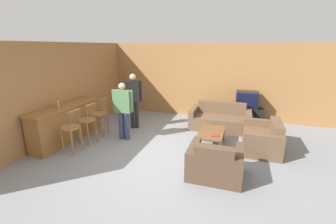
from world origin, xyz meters
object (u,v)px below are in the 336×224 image
at_px(coffee_table, 211,134).
at_px(book_on_table, 215,136).
at_px(person_by_window, 134,98).
at_px(couch_far, 220,120).
at_px(bar_chair_mid, 87,122).
at_px(armchair_near, 215,163).
at_px(person_by_counter, 123,108).
at_px(bar_chair_far, 101,116).
at_px(bar_chair_near, 71,130).
at_px(tv_unit, 245,115).
at_px(tv, 247,100).
at_px(bottle, 58,104).
at_px(loveseat_right, 263,139).

height_order(coffee_table, book_on_table, book_on_table).
bearing_deg(person_by_window, couch_far, 17.08).
distance_m(bar_chair_mid, person_by_window, 1.62).
bearing_deg(coffee_table, book_on_table, -65.25).
xyz_separation_m(armchair_near, coffee_table, (-0.27, 1.40, 0.06)).
height_order(armchair_near, person_by_counter, person_by_counter).
height_order(bar_chair_far, couch_far, bar_chair_far).
xyz_separation_m(bar_chair_near, tv_unit, (3.97, 3.59, -0.31)).
height_order(tv, person_by_counter, person_by_counter).
height_order(armchair_near, bottle, bottle).
relative_size(bar_chair_mid, book_on_table, 6.19).
distance_m(bar_chair_near, bottle, 0.87).
bearing_deg(bar_chair_far, bar_chair_near, -90.00).
xyz_separation_m(tv, book_on_table, (-0.72, -2.44, -0.40)).
height_order(person_by_window, person_by_counter, person_by_window).
distance_m(couch_far, person_by_counter, 3.02).
height_order(bar_chair_far, coffee_table, bar_chair_far).
xyz_separation_m(couch_far, tv_unit, (0.76, 0.78, -0.02)).
xyz_separation_m(tv, person_by_counter, (-3.20, -2.45, 0.08)).
relative_size(bar_chair_near, person_by_window, 0.65).
relative_size(bar_chair_mid, armchair_near, 1.05).
relative_size(bar_chair_mid, person_by_counter, 0.70).
distance_m(couch_far, armchair_near, 2.81).
bearing_deg(person_by_counter, couch_far, 34.53).
bearing_deg(book_on_table, bar_chair_near, -160.62).
bearing_deg(bottle, loveseat_right, 14.47).
xyz_separation_m(armchair_near, loveseat_right, (0.98, 1.61, -0.00)).
relative_size(couch_far, person_by_counter, 1.15).
xyz_separation_m(coffee_table, person_by_counter, (-2.35, -0.28, 0.54)).
bearing_deg(coffee_table, person_by_window, 166.11).
xyz_separation_m(book_on_table, person_by_counter, (-2.47, -0.01, 0.48)).
height_order(bar_chair_far, bottle, bottle).
xyz_separation_m(armchair_near, bottle, (-4.01, 0.32, 0.82)).
bearing_deg(bar_chair_near, bar_chair_mid, 90.00).
relative_size(bottle, person_by_counter, 0.16).
xyz_separation_m(coffee_table, bottle, (-3.75, -1.08, 0.76)).
height_order(bar_chair_near, tv_unit, bar_chair_near).
relative_size(bar_chair_far, bottle, 4.36).
distance_m(bar_chair_far, bottle, 1.18).
bearing_deg(bottle, person_by_window, 53.17).
bearing_deg(person_by_window, tv, 25.22).
bearing_deg(bar_chair_near, person_by_window, 72.09).
distance_m(bar_chair_mid, bottle, 0.85).
height_order(bar_chair_far, tv, bar_chair_far).
relative_size(loveseat_right, person_by_counter, 0.84).
distance_m(bottle, book_on_table, 4.01).
bearing_deg(bar_chair_mid, book_on_table, 9.58).
height_order(coffee_table, tv, tv).
distance_m(book_on_table, person_by_window, 2.80).
xyz_separation_m(bar_chair_mid, bar_chair_far, (0.00, 0.59, 0.00)).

